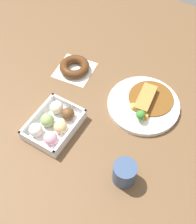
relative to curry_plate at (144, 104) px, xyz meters
The scene contains 5 objects.
ground_plane 0.15m from the curry_plate, 142.67° to the left, with size 1.60×1.60×0.00m, color brown.
curry_plate is the anchor object (origin of this frame).
donut_box 0.33m from the curry_plate, 137.37° to the left, with size 0.19×0.15×0.06m.
chocolate_ring_donut 0.32m from the curry_plate, 86.21° to the left, with size 0.16×0.16×0.04m.
coffee_mug 0.29m from the curry_plate, 166.64° to the right, with size 0.07×0.07×0.08m, color #33476B.
Camera 1 is at (-0.50, -0.27, 0.84)m, focal length 45.97 mm.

